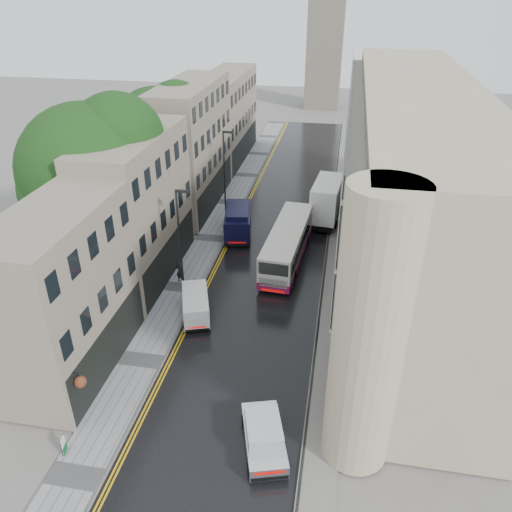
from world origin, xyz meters
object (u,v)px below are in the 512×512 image
(white_van, at_px, (185,318))
(navy_van, at_px, (225,230))
(lamp_post_near, at_px, (180,245))
(tree_far, at_px, (158,150))
(white_lorry, at_px, (313,206))
(estate_sign, at_px, (63,445))
(lamp_post_far, at_px, (225,175))
(pedestrian, at_px, (180,272))
(silver_hatchback, at_px, (250,462))
(tree_near, at_px, (91,193))
(cream_bus, at_px, (265,261))

(white_van, xyz_separation_m, navy_van, (-0.14, 12.31, 0.53))
(lamp_post_near, bearing_deg, tree_far, 112.18)
(white_lorry, height_order, white_van, white_lorry)
(tree_far, height_order, white_lorry, tree_far)
(navy_van, bearing_deg, estate_sign, -106.75)
(lamp_post_far, xyz_separation_m, estate_sign, (-1.40, -28.71, -3.72))
(lamp_post_near, bearing_deg, pedestrian, 113.48)
(pedestrian, relative_size, lamp_post_far, 0.21)
(white_lorry, height_order, silver_hatchback, white_lorry)
(tree_near, height_order, white_lorry, tree_near)
(cream_bus, bearing_deg, navy_van, 135.63)
(tree_far, height_order, lamp_post_near, tree_far)
(pedestrian, height_order, lamp_post_near, lamp_post_near)
(cream_bus, xyz_separation_m, white_van, (-4.19, -7.46, -0.58))
(navy_van, bearing_deg, lamp_post_far, 93.29)
(white_van, bearing_deg, tree_far, 94.96)
(cream_bus, relative_size, lamp_post_far, 1.30)
(silver_hatchback, xyz_separation_m, lamp_post_near, (-7.64, 14.06, 3.41))
(estate_sign, bearing_deg, navy_van, 71.02)
(silver_hatchback, bearing_deg, cream_bus, 80.22)
(tree_far, height_order, estate_sign, tree_far)
(tree_far, distance_m, silver_hatchback, 32.58)
(white_lorry, bearing_deg, estate_sign, -103.85)
(white_lorry, bearing_deg, silver_hatchback, -85.82)
(navy_van, bearing_deg, pedestrian, -116.22)
(tree_near, relative_size, white_van, 3.51)
(white_lorry, bearing_deg, lamp_post_far, -178.70)
(pedestrian, bearing_deg, silver_hatchback, 127.92)
(cream_bus, bearing_deg, white_lorry, 77.89)
(silver_hatchback, bearing_deg, pedestrian, 101.51)
(silver_hatchback, height_order, navy_van, navy_van)
(pedestrian, xyz_separation_m, estate_sign, (-0.78, -16.21, -0.42))
(pedestrian, distance_m, estate_sign, 16.24)
(white_lorry, bearing_deg, tree_near, -136.73)
(tree_near, xyz_separation_m, cream_bus, (12.53, 1.90, -5.45))
(tree_near, bearing_deg, navy_van, 39.49)
(tree_far, bearing_deg, pedestrian, -65.49)
(tree_far, bearing_deg, lamp_post_near, -65.32)
(white_van, bearing_deg, silver_hatchback, -76.52)
(white_lorry, xyz_separation_m, lamp_post_near, (-8.34, -13.53, 2.15))
(cream_bus, height_order, lamp_post_near, lamp_post_near)
(tree_far, distance_m, lamp_post_near, 16.26)
(tree_far, height_order, lamp_post_far, tree_far)
(tree_far, distance_m, estate_sign, 30.19)
(silver_hatchback, distance_m, pedestrian, 17.86)
(pedestrian, distance_m, lamp_post_near, 3.74)
(lamp_post_far, height_order, estate_sign, lamp_post_far)
(tree_near, relative_size, estate_sign, 15.70)
(white_lorry, bearing_deg, cream_bus, -100.37)
(estate_sign, bearing_deg, lamp_post_near, 71.61)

